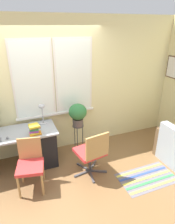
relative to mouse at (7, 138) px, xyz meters
The scene contains 11 objects.
ground_plane 1.04m from the mouse, 12.42° to the right, with size 14.00×14.00×0.00m, color brown.
wall_back_with_window 1.09m from the mouse, 39.34° to the left, with size 9.00×0.12×2.70m.
desk 0.41m from the mouse, 116.01° to the left, with size 1.87×0.65×0.75m.
mouse is the anchor object (origin of this frame).
desk_lamp 0.80m from the mouse, 27.53° to the left, with size 0.14×0.14×0.41m.
book_stack 0.46m from the mouse, ahead, with size 0.20×0.18×0.19m.
desk_chair_wooden 0.59m from the mouse, 55.84° to the right, with size 0.49×0.49×0.84m.
office_chair_swivel 1.45m from the mouse, 21.53° to the right, with size 0.61×0.61×0.89m.
plant_stand 1.37m from the mouse, ahead, with size 0.23×0.23×0.64m.
potted_plant 1.36m from the mouse, ahead, with size 0.36×0.36×0.46m.
floor_rug_striped 2.53m from the mouse, 24.29° to the right, with size 1.01×0.59×0.01m.
Camera 1 is at (-0.51, -3.03, 2.51)m, focal length 32.00 mm.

